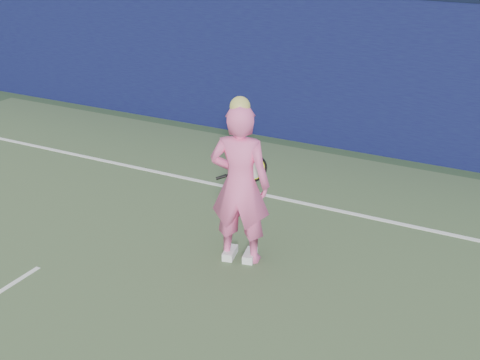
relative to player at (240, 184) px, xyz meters
The scene contains 3 objects.
backstop_wall 4.65m from the player, 114.30° to the left, with size 24.00×0.40×2.50m, color #0D0D3B.
player is the anchor object (origin of this frame).
racket 0.49m from the player, 102.11° to the left, with size 0.54×0.38×0.33m.
Camera 1 is at (5.09, -3.74, 3.86)m, focal length 50.00 mm.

